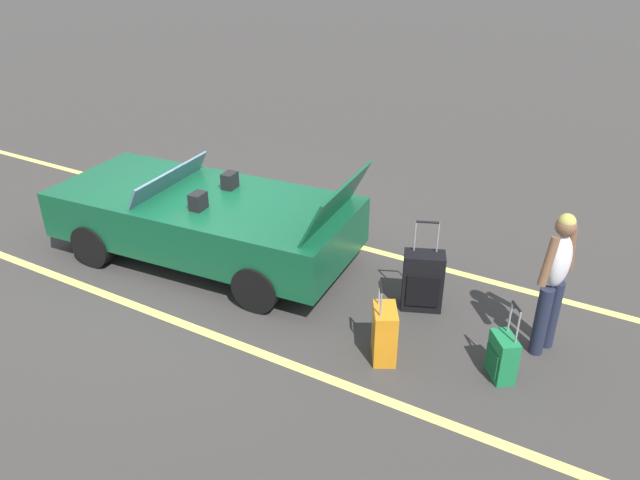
{
  "coord_description": "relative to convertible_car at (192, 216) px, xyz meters",
  "views": [
    {
      "loc": [
        -5.01,
        5.68,
        4.25
      ],
      "look_at": [
        -1.81,
        0.01,
        0.75
      ],
      "focal_mm": 34.21,
      "sensor_mm": 36.0,
      "label": 1
    }
  ],
  "objects": [
    {
      "name": "suitcase_medium_bright",
      "position": [
        -3.23,
        0.78,
        -0.28
      ],
      "size": [
        0.4,
        0.47,
        0.91
      ],
      "rotation": [
        0.0,
        0.0,
        3.65
      ],
      "color": "orange",
      "rests_on": "ground_plane"
    },
    {
      "name": "traveler_person",
      "position": [
        -4.69,
        -0.21,
        0.34
      ],
      "size": [
        0.32,
        0.59,
        1.65
      ],
      "rotation": [
        0.0,
        0.0,
        -0.37
      ],
      "color": "#1E2338",
      "rests_on": "ground_plane"
    },
    {
      "name": "lot_line_mid",
      "position": [
        -0.2,
        1.39,
        -0.59
      ],
      "size": [
        18.0,
        0.12,
        0.01
      ],
      "primitive_type": "cube",
      "color": "#EAE066",
      "rests_on": "ground_plane"
    },
    {
      "name": "ground_plane",
      "position": [
        -0.2,
        -0.02,
        -0.59
      ],
      "size": [
        80.0,
        80.0,
        0.0
      ],
      "primitive_type": "plane",
      "color": "#383533"
    },
    {
      "name": "lot_line_near",
      "position": [
        -0.2,
        -1.31,
        -0.59
      ],
      "size": [
        18.0,
        0.12,
        0.01
      ],
      "primitive_type": "cube",
      "color": "#EAE066",
      "rests_on": "ground_plane"
    },
    {
      "name": "convertible_car",
      "position": [
        0.0,
        0.0,
        0.0
      ],
      "size": [
        4.31,
        2.08,
        1.51
      ],
      "rotation": [
        0.0,
        0.0,
        0.08
      ],
      "color": "#0F4C2D",
      "rests_on": "ground_plane"
    },
    {
      "name": "suitcase_small_carryon",
      "position": [
        -4.41,
        0.47,
        -0.34
      ],
      "size": [
        0.37,
        0.39,
        0.88
      ],
      "rotation": [
        0.0,
        0.0,
        0.65
      ],
      "color": "#19723F",
      "rests_on": "ground_plane"
    },
    {
      "name": "suitcase_large_black",
      "position": [
        -3.24,
        -0.32,
        -0.22
      ],
      "size": [
        0.55,
        0.44,
        1.13
      ],
      "rotation": [
        0.0,
        0.0,
        1.96
      ],
      "color": "black",
      "rests_on": "ground_plane"
    }
  ]
}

